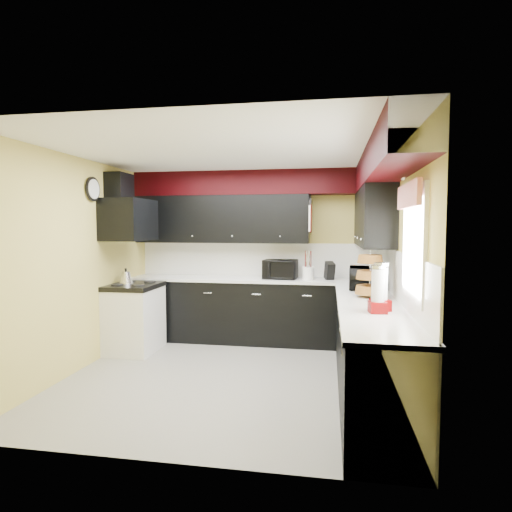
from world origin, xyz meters
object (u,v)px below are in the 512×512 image
at_px(utensil_crock, 308,273).
at_px(kettle, 126,278).
at_px(microwave, 363,278).
at_px(knife_block, 330,271).
at_px(toaster_oven, 280,269).

relative_size(utensil_crock, kettle, 0.99).
height_order(microwave, knife_block, microwave).
xyz_separation_m(utensil_crock, kettle, (-2.42, -0.69, -0.03)).
height_order(knife_block, kettle, knife_block).
xyz_separation_m(toaster_oven, knife_block, (0.70, 0.01, -0.01)).
distance_m(knife_block, kettle, 2.82).
relative_size(toaster_oven, kettle, 2.60).
bearing_deg(toaster_oven, utensil_crock, 1.66).
height_order(microwave, kettle, microwave).
height_order(utensil_crock, kettle, utensil_crock).
height_order(toaster_oven, microwave, toaster_oven).
relative_size(microwave, utensil_crock, 2.67).
distance_m(microwave, knife_block, 0.93).
bearing_deg(toaster_oven, microwave, -31.51).
relative_size(knife_block, kettle, 1.37).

